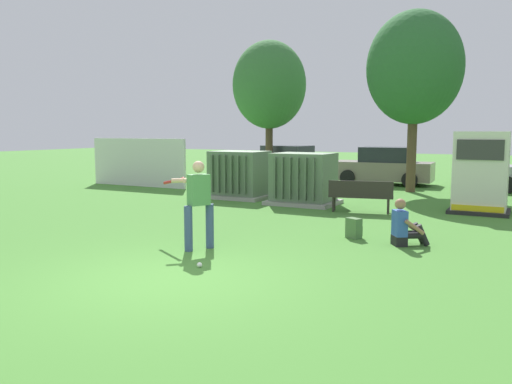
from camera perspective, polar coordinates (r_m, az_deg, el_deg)
ground_plane at (r=8.31m, az=-9.71°, el=-9.52°), size 96.00×96.00×0.00m
fence_panel at (r=22.24m, az=-12.88°, el=3.21°), size 4.80×0.12×2.00m
transformer_west at (r=17.91m, az=-1.84°, el=1.87°), size 2.10×1.70×1.62m
transformer_mid_west at (r=16.39m, az=5.26°, el=1.40°), size 2.10×1.70×1.62m
generator_enclosure at (r=15.87m, az=23.57°, el=1.95°), size 1.60×1.40×2.30m
park_bench at (r=14.92m, az=11.48°, el=-0.22°), size 1.84×0.75×0.92m
batter at (r=10.14m, az=-6.49°, el=-0.87°), size 1.54×0.97×1.74m
sports_ball at (r=8.93m, az=-6.25°, el=-8.00°), size 0.09×0.09×0.09m
seated_spectator at (r=10.90m, az=16.06°, el=-3.75°), size 0.78×0.68×0.96m
backpack at (r=11.41m, az=10.78°, el=-3.97°), size 0.38×0.36×0.44m
tree_left at (r=23.86m, az=1.48°, el=11.70°), size 3.33×3.33×6.37m
tree_center_left at (r=20.61m, az=17.10°, el=12.94°), size 3.54×3.54×6.76m
parked_car_leftmost at (r=24.77m, az=3.26°, el=3.14°), size 4.39×2.34×1.62m
parked_car_left_of_center at (r=23.14m, az=13.88°, el=2.70°), size 4.27×2.05×1.62m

